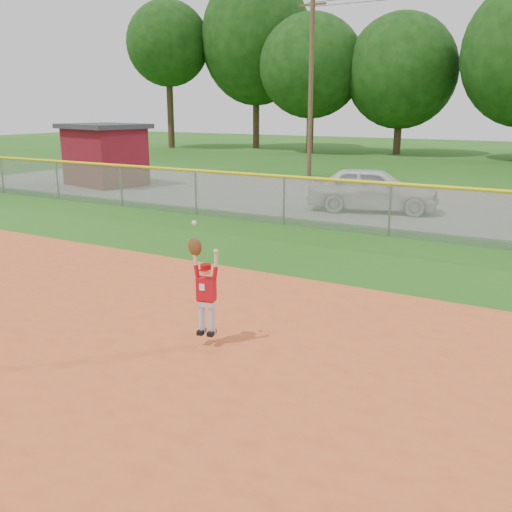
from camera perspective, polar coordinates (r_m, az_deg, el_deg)
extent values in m
plane|color=#1F5112|center=(8.03, -8.95, -11.93)|extent=(120.00, 120.00, 0.00)
cube|color=slate|center=(22.31, 17.65, 4.88)|extent=(44.00, 10.00, 0.03)
imported|color=silver|center=(20.30, 11.59, 6.58)|extent=(4.78, 2.84, 1.53)
cube|color=maroon|center=(27.46, -14.85, 9.52)|extent=(3.78, 3.14, 2.60)
cube|color=#333338|center=(27.37, -15.05, 12.44)|extent=(4.27, 3.64, 0.21)
cube|color=gray|center=(16.45, 13.23, 4.46)|extent=(40.00, 0.03, 1.50)
cylinder|color=yellow|center=(16.33, 13.39, 7.05)|extent=(40.00, 0.10, 0.10)
cylinder|color=gray|center=(26.48, -24.05, 7.37)|extent=(0.06, 0.06, 1.50)
cylinder|color=gray|center=(23.89, -19.25, 7.15)|extent=(0.06, 0.06, 1.50)
cylinder|color=gray|center=(21.50, -13.33, 6.81)|extent=(0.06, 0.06, 1.50)
cylinder|color=gray|center=(19.39, -6.04, 6.29)|extent=(0.06, 0.06, 1.50)
cylinder|color=gray|center=(17.67, 2.81, 5.53)|extent=(0.06, 0.06, 1.50)
cylinder|color=gray|center=(16.45, 13.23, 4.46)|extent=(0.06, 0.06, 1.50)
cylinder|color=#4C3823|center=(30.29, 5.50, 16.45)|extent=(0.24, 0.24, 9.00)
cube|color=#4C3823|center=(30.66, 5.70, 23.76)|extent=(1.40, 0.10, 0.10)
cylinder|color=#422D1C|center=(51.56, -8.54, 13.91)|extent=(0.56, 0.56, 5.87)
ellipsoid|color=#193F0F|center=(51.80, -8.80, 20.26)|extent=(6.95, 6.95, 7.05)
cylinder|color=#422D1C|center=(50.65, 0.01, 14.18)|extent=(0.56, 0.56, 6.10)
ellipsoid|color=#193F0F|center=(50.94, 0.01, 20.90)|extent=(9.19, 9.19, 10.85)
cylinder|color=#422D1C|center=(46.26, 5.43, 13.03)|extent=(0.56, 0.56, 4.43)
ellipsoid|color=#193F0F|center=(46.34, 5.57, 18.39)|extent=(8.01, 8.01, 7.88)
cylinder|color=#422D1C|center=(45.53, 14.02, 12.44)|extent=(0.56, 0.56, 4.11)
ellipsoid|color=#193F0F|center=(45.57, 14.34, 17.48)|extent=(8.19, 8.19, 8.39)
cylinder|color=silver|center=(8.77, -5.43, -6.27)|extent=(0.12, 0.12, 0.46)
cylinder|color=silver|center=(8.71, -4.42, -6.40)|extent=(0.12, 0.12, 0.46)
cube|color=black|center=(8.82, -5.47, -7.54)|extent=(0.13, 0.20, 0.06)
cube|color=black|center=(8.76, -4.46, -7.67)|extent=(0.13, 0.20, 0.06)
cube|color=silver|center=(8.65, -4.97, -4.74)|extent=(0.26, 0.18, 0.09)
cube|color=maroon|center=(8.63, -4.97, -4.39)|extent=(0.27, 0.19, 0.04)
cube|color=#AC0C18|center=(8.58, -5.00, -3.29)|extent=(0.30, 0.20, 0.35)
cube|color=white|center=(8.51, -5.44, -3.12)|extent=(0.08, 0.02, 0.10)
sphere|color=beige|center=(8.49, -5.05, -1.36)|extent=(0.19, 0.19, 0.16)
cylinder|color=#92080A|center=(8.48, -5.05, -1.06)|extent=(0.19, 0.19, 0.07)
cube|color=#92080A|center=(8.41, -5.26, -1.42)|extent=(0.14, 0.12, 0.01)
cylinder|color=#AC0C18|center=(8.55, -5.96, -1.48)|extent=(0.10, 0.08, 0.19)
cylinder|color=beige|center=(8.51, -6.11, -0.22)|extent=(0.08, 0.07, 0.21)
ellipsoid|color=#4C2D14|center=(8.47, -6.14, 0.93)|extent=(0.26, 0.16, 0.28)
sphere|color=white|center=(8.39, -6.21, 3.32)|extent=(0.08, 0.08, 0.07)
cylinder|color=#AC0C18|center=(8.45, -4.11, -1.65)|extent=(0.10, 0.08, 0.19)
cylinder|color=beige|center=(8.39, -4.02, -0.39)|extent=(0.08, 0.07, 0.21)
sphere|color=beige|center=(8.35, -4.03, 0.46)|extent=(0.09, 0.09, 0.07)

